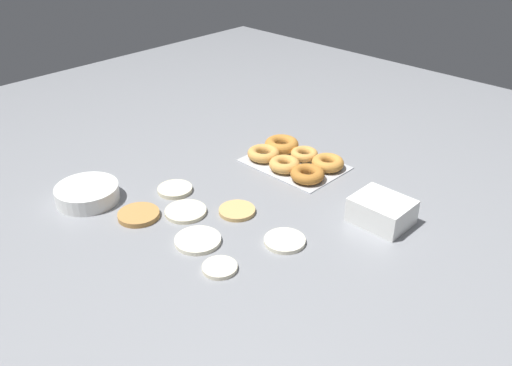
{
  "coord_description": "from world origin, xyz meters",
  "views": [
    {
      "loc": [
        -0.89,
        0.87,
        0.81
      ],
      "look_at": [
        0.04,
        -0.1,
        0.04
      ],
      "focal_mm": 38.0,
      "sensor_mm": 36.0,
      "label": 1
    }
  ],
  "objects": [
    {
      "name": "donut_tray",
      "position": [
        0.09,
        -0.32,
        0.02
      ],
      "size": [
        0.31,
        0.22,
        0.04
      ],
      "color": "#ADAFB5",
      "rests_on": "ground_plane"
    },
    {
      "name": "ground_plane",
      "position": [
        0.0,
        0.0,
        0.0
      ],
      "size": [
        3.0,
        3.0,
        0.0
      ],
      "primitive_type": "plane",
      "color": "gray"
    },
    {
      "name": "pancake_5",
      "position": [
        0.23,
        0.05,
        0.01
      ],
      "size": [
        0.1,
        0.1,
        0.01
      ],
      "primitive_type": "cylinder",
      "color": "beige",
      "rests_on": "ground_plane"
    },
    {
      "name": "pancake_4",
      "position": [
        0.02,
        0.01,
        0.01
      ],
      "size": [
        0.1,
        0.1,
        0.01
      ],
      "primitive_type": "cylinder",
      "color": "tan",
      "rests_on": "ground_plane"
    },
    {
      "name": "container_stack",
      "position": [
        -0.29,
        -0.23,
        0.03
      ],
      "size": [
        0.15,
        0.12,
        0.07
      ],
      "color": "white",
      "rests_on": "ground_plane"
    },
    {
      "name": "pancake_0",
      "position": [
        -0.17,
        0.02,
        0.01
      ],
      "size": [
        0.11,
        0.11,
        0.01
      ],
      "primitive_type": "cylinder",
      "color": "silver",
      "rests_on": "ground_plane"
    },
    {
      "name": "pancake_3",
      "position": [
        -0.13,
        0.21,
        0.01
      ],
      "size": [
        0.08,
        0.08,
        0.01
      ],
      "primitive_type": "cylinder",
      "color": "beige",
      "rests_on": "ground_plane"
    },
    {
      "name": "pancake_2",
      "position": [
        -0.01,
        0.17,
        0.01
      ],
      "size": [
        0.12,
        0.12,
        0.01
      ],
      "primitive_type": "cylinder",
      "color": "silver",
      "rests_on": "ground_plane"
    },
    {
      "name": "batter_bowl",
      "position": [
        0.37,
        0.26,
        0.02
      ],
      "size": [
        0.18,
        0.18,
        0.05
      ],
      "color": "white",
      "rests_on": "ground_plane"
    },
    {
      "name": "pancake_1",
      "position": [
        0.19,
        0.21,
        0.01
      ],
      "size": [
        0.11,
        0.11,
        0.01
      ],
      "primitive_type": "cylinder",
      "color": "#B27F42",
      "rests_on": "ground_plane"
    },
    {
      "name": "pancake_6",
      "position": [
        0.11,
        0.11,
        0.01
      ],
      "size": [
        0.11,
        0.11,
        0.01
      ],
      "primitive_type": "cylinder",
      "color": "beige",
      "rests_on": "ground_plane"
    }
  ]
}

